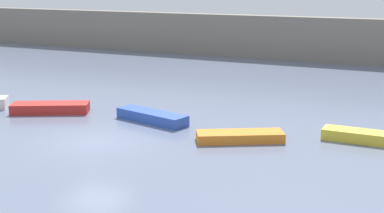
{
  "coord_description": "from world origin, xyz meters",
  "views": [
    {
      "loc": [
        12.24,
        -17.31,
        6.42
      ],
      "look_at": [
        2.6,
        3.64,
        0.94
      ],
      "focal_mm": 50.98,
      "sensor_mm": 36.0,
      "label": 1
    }
  ],
  "objects_px": {
    "rowboat_blue": "(152,117)",
    "rowboat_yellow": "(370,137)",
    "rowboat_red": "(50,108)",
    "rowboat_orange": "(240,136)"
  },
  "relations": [
    {
      "from": "rowboat_blue",
      "to": "rowboat_red",
      "type": "bearing_deg",
      "value": -159.83
    },
    {
      "from": "rowboat_orange",
      "to": "rowboat_yellow",
      "type": "distance_m",
      "value": 5.17
    },
    {
      "from": "rowboat_blue",
      "to": "rowboat_orange",
      "type": "distance_m",
      "value": 4.81
    },
    {
      "from": "rowboat_blue",
      "to": "rowboat_yellow",
      "type": "xyz_separation_m",
      "value": [
        9.45,
        0.81,
        -0.02
      ]
    },
    {
      "from": "rowboat_red",
      "to": "rowboat_orange",
      "type": "distance_m",
      "value": 10.02
    },
    {
      "from": "rowboat_yellow",
      "to": "rowboat_orange",
      "type": "bearing_deg",
      "value": -156.81
    },
    {
      "from": "rowboat_orange",
      "to": "rowboat_yellow",
      "type": "bearing_deg",
      "value": -6.51
    },
    {
      "from": "rowboat_red",
      "to": "rowboat_orange",
      "type": "height_order",
      "value": "rowboat_red"
    },
    {
      "from": "rowboat_red",
      "to": "rowboat_blue",
      "type": "height_order",
      "value": "rowboat_red"
    },
    {
      "from": "rowboat_blue",
      "to": "rowboat_yellow",
      "type": "relative_size",
      "value": 0.97
    }
  ]
}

